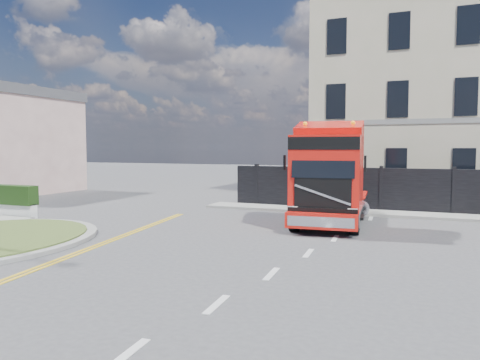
% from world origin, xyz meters
% --- Properties ---
extents(ground, '(120.00, 120.00, 0.00)m').
position_xyz_m(ground, '(0.00, 0.00, 0.00)').
color(ground, '#424244').
rests_on(ground, ground).
extents(hoarding_fence, '(18.80, 0.25, 2.00)m').
position_xyz_m(hoarding_fence, '(6.55, 9.00, 1.00)').
color(hoarding_fence, black).
rests_on(hoarding_fence, ground).
extents(georgian_building, '(12.30, 10.30, 12.80)m').
position_xyz_m(georgian_building, '(6.00, 16.50, 5.77)').
color(georgian_building, beige).
rests_on(georgian_building, ground).
extents(pavement_far, '(20.00, 1.60, 0.12)m').
position_xyz_m(pavement_far, '(6.00, 8.10, 0.06)').
color(pavement_far, gray).
rests_on(pavement_far, ground).
extents(truck, '(2.83, 6.47, 3.78)m').
position_xyz_m(truck, '(2.59, 4.19, 1.69)').
color(truck, black).
rests_on(truck, ground).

